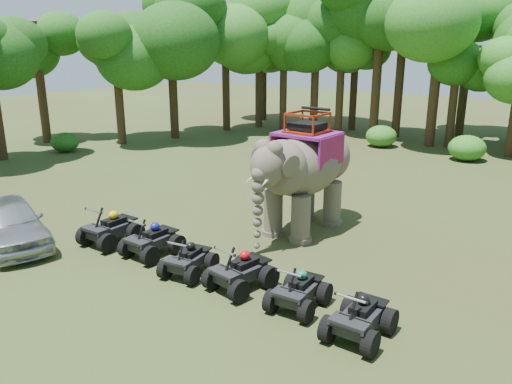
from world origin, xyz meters
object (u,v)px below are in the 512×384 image
atv_0 (110,224)px  atv_1 (152,236)px  atv_3 (241,266)px  parked_car (10,222)px  atv_5 (360,312)px  atv_2 (188,256)px  atv_4 (299,286)px  elephant (305,171)px

atv_0 → atv_1: 1.84m
atv_3 → parked_car: bearing=-157.7°
atv_3 → atv_5: (3.59, -0.25, -0.02)m
atv_1 → atv_5: bearing=-2.7°
atv_5 → atv_3: bearing=174.7°
atv_1 → atv_3: bearing=-1.3°
atv_2 → atv_0: bearing=168.0°
atv_0 → atv_3: atv_0 is taller
atv_2 → atv_4: size_ratio=0.96×
atv_1 → parked_car: bearing=-153.6°
parked_car → atv_5: parked_car is taller
atv_1 → atv_2: atv_1 is taller
elephant → atv_5: bearing=-47.4°
parked_car → atv_3: (7.94, 2.08, -0.13)m
parked_car → atv_2: size_ratio=2.92×
parked_car → atv_4: bearing=-60.7°
elephant → atv_3: size_ratio=2.90×
atv_4 → atv_0: bearing=176.3°
atv_0 → atv_4: 7.22m
parked_car → elephant: bearing=-28.0°
atv_2 → atv_3: atv_3 is taller
parked_car → atv_2: bearing=-56.4°
atv_2 → atv_4: (3.53, 0.27, 0.02)m
atv_0 → atv_3: 5.42m
parked_car → atv_3: size_ratio=2.60×
parked_car → atv_4: (9.74, 2.14, -0.17)m
parked_car → atv_1: 4.86m
atv_3 → atv_4: (1.80, 0.05, -0.05)m
atv_3 → atv_2: bearing=-165.1°
atv_3 → atv_5: 3.60m
parked_car → atv_0: bearing=-34.6°
atv_5 → atv_1: bearing=176.0°
atv_4 → atv_1: bearing=174.9°
atv_2 → atv_3: (1.73, 0.22, 0.07)m
atv_0 → atv_3: size_ratio=1.04×
atv_4 → atv_2: bearing=179.6°
elephant → atv_5: size_ratio=2.99×
elephant → atv_1: bearing=-117.6°
elephant → atv_5: 7.04m
atv_0 → atv_5: 9.01m
atv_1 → atv_3: (3.59, -0.08, 0.00)m
atv_3 → atv_4: size_ratio=1.08×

